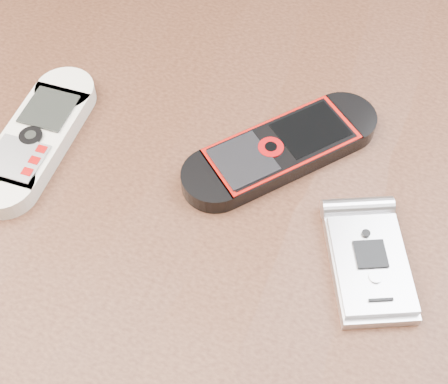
{
  "coord_description": "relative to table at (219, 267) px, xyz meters",
  "views": [
    {
      "loc": [
        0.09,
        -0.24,
        1.12
      ],
      "look_at": [
        0.01,
        0.0,
        0.76
      ],
      "focal_mm": 50.0,
      "sensor_mm": 36.0,
      "label": 1
    }
  ],
  "objects": [
    {
      "name": "nokia_black_red",
      "position": [
        0.03,
        0.05,
        0.11
      ],
      "size": [
        0.14,
        0.16,
        0.02
      ],
      "primitive_type": "cube",
      "rotation": [
        0.0,
        0.0,
        -0.7
      ],
      "color": "black",
      "rests_on": "table"
    },
    {
      "name": "table",
      "position": [
        0.0,
        0.0,
        0.0
      ],
      "size": [
        1.2,
        0.8,
        0.75
      ],
      "color": "black",
      "rests_on": "ground"
    },
    {
      "name": "motorola_razr",
      "position": [
        0.12,
        -0.02,
        0.11
      ],
      "size": [
        0.09,
        0.11,
        0.01
      ],
      "primitive_type": "cube",
      "rotation": [
        0.0,
        0.0,
        0.42
      ],
      "color": "silver",
      "rests_on": "table"
    },
    {
      "name": "nokia_white",
      "position": [
        -0.15,
        -0.0,
        0.11
      ],
      "size": [
        0.05,
        0.15,
        0.02
      ],
      "primitive_type": "cube",
      "rotation": [
        0.0,
        0.0,
        0.04
      ],
      "color": "white",
      "rests_on": "table"
    }
  ]
}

